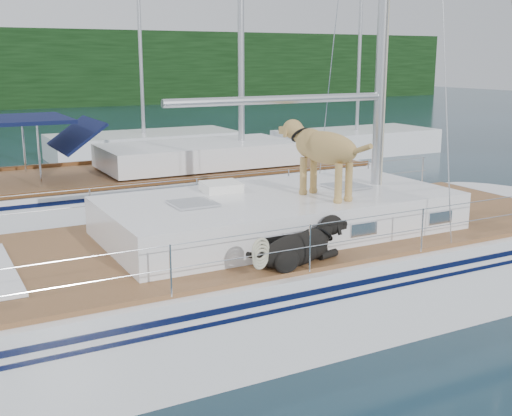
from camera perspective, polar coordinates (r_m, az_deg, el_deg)
ground at (r=9.72m, az=-2.07°, el=-9.78°), size 120.00×120.00×0.00m
main_sailboat at (r=9.51m, az=-1.52°, el=-5.89°), size 12.00×3.80×14.01m
neighbor_sailboat at (r=15.90m, az=-8.65°, el=1.55°), size 11.00×3.50×13.30m
bg_boat_center at (r=25.54m, az=-9.91°, el=5.47°), size 7.20×3.00×11.65m
bg_boat_east at (r=26.60m, az=8.90°, el=5.82°), size 6.40×3.00×11.65m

